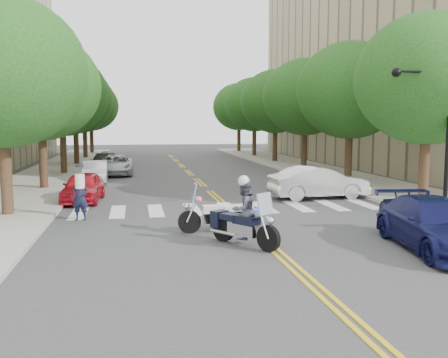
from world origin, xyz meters
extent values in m
plane|color=#38383A|center=(0.00, 0.00, 0.00)|extent=(140.00, 140.00, 0.00)
cube|color=#9E9991|center=(-9.50, 22.00, 0.07)|extent=(5.00, 60.00, 0.15)
cube|color=#9E9991|center=(9.50, 22.00, 0.07)|extent=(5.00, 60.00, 0.15)
cylinder|color=#382316|center=(-8.80, 6.00, 1.66)|extent=(0.44, 0.44, 3.32)
ellipsoid|color=#1B4915|center=(-8.80, 6.00, 5.56)|extent=(6.40, 6.40, 5.76)
cylinder|color=#382316|center=(-8.80, 14.00, 1.66)|extent=(0.44, 0.44, 3.32)
ellipsoid|color=#1B4915|center=(-8.80, 14.00, 5.56)|extent=(6.40, 6.40, 5.76)
cylinder|color=#382316|center=(-8.80, 22.00, 1.66)|extent=(0.44, 0.44, 3.32)
ellipsoid|color=#1B4915|center=(-8.80, 22.00, 5.56)|extent=(6.40, 6.40, 5.76)
cylinder|color=#382316|center=(-8.80, 30.00, 1.66)|extent=(0.44, 0.44, 3.32)
ellipsoid|color=#1B4915|center=(-8.80, 30.00, 5.56)|extent=(6.40, 6.40, 5.76)
cylinder|color=#382316|center=(-8.80, 38.00, 1.66)|extent=(0.44, 0.44, 3.32)
ellipsoid|color=#1B4915|center=(-8.80, 38.00, 5.56)|extent=(6.40, 6.40, 5.76)
cylinder|color=#382316|center=(-8.80, 46.00, 1.66)|extent=(0.44, 0.44, 3.32)
ellipsoid|color=#1B4915|center=(-8.80, 46.00, 5.56)|extent=(6.40, 6.40, 5.76)
cylinder|color=#382316|center=(8.80, 6.00, 1.66)|extent=(0.44, 0.44, 3.32)
ellipsoid|color=#1B4915|center=(8.80, 6.00, 5.56)|extent=(6.40, 6.40, 5.76)
cylinder|color=#382316|center=(8.80, 14.00, 1.66)|extent=(0.44, 0.44, 3.32)
ellipsoid|color=#1B4915|center=(8.80, 14.00, 5.56)|extent=(6.40, 6.40, 5.76)
cylinder|color=#382316|center=(8.80, 22.00, 1.66)|extent=(0.44, 0.44, 3.32)
ellipsoid|color=#1B4915|center=(8.80, 22.00, 5.56)|extent=(6.40, 6.40, 5.76)
cylinder|color=#382316|center=(8.80, 30.00, 1.66)|extent=(0.44, 0.44, 3.32)
ellipsoid|color=#1B4915|center=(8.80, 30.00, 5.56)|extent=(6.40, 6.40, 5.76)
cylinder|color=#382316|center=(8.80, 38.00, 1.66)|extent=(0.44, 0.44, 3.32)
ellipsoid|color=#1B4915|center=(8.80, 38.00, 5.56)|extent=(6.40, 6.40, 5.76)
cylinder|color=#382316|center=(8.80, 46.00, 1.66)|extent=(0.44, 0.44, 3.32)
ellipsoid|color=#1B4915|center=(8.80, 46.00, 5.56)|extent=(6.40, 6.40, 5.76)
cylinder|color=black|center=(8.20, 3.50, 3.00)|extent=(0.16, 0.16, 6.00)
cylinder|color=black|center=(7.00, 3.50, 5.60)|extent=(2.40, 0.10, 0.10)
sphere|color=black|center=(5.90, 3.50, 5.55)|extent=(0.36, 0.36, 0.36)
cylinder|color=black|center=(-0.22, -0.78, 0.39)|extent=(0.57, 0.73, 0.78)
cylinder|color=black|center=(-1.26, 0.72, 0.39)|extent=(0.61, 0.75, 0.78)
cube|color=silver|center=(-0.77, 0.02, 0.51)|extent=(0.88, 1.05, 0.36)
cube|color=black|center=(-0.71, -0.07, 0.80)|extent=(0.79, 0.89, 0.25)
cube|color=black|center=(-1.06, 0.44, 0.82)|extent=(0.73, 0.78, 0.18)
cube|color=black|center=(-1.35, 0.86, 0.68)|extent=(0.61, 0.57, 0.51)
cube|color=#8C99A5|center=(-0.31, -0.66, 1.37)|extent=(0.57, 0.47, 0.62)
cube|color=red|center=(-0.30, -0.42, 1.16)|extent=(0.16, 0.16, 0.09)
cube|color=#0C26E5|center=(-0.53, -0.57, 1.16)|extent=(0.16, 0.16, 0.09)
imported|color=#474C56|center=(-0.77, 0.02, 1.10)|extent=(1.10, 1.06, 1.80)
sphere|color=silver|center=(-0.77, 0.02, 1.95)|extent=(0.34, 0.34, 0.34)
cylinder|color=black|center=(-2.17, 2.00, 0.38)|extent=(0.77, 0.16, 0.77)
cylinder|color=black|center=(-0.37, 2.00, 0.38)|extent=(0.77, 0.20, 0.77)
cube|color=silver|center=(-1.21, 2.00, 0.51)|extent=(1.02, 0.36, 0.36)
cube|color=silver|center=(-1.33, 2.00, 0.79)|extent=(0.79, 0.41, 0.25)
cube|color=silver|center=(-0.71, 2.00, 0.81)|extent=(0.62, 0.45, 0.18)
cube|color=silver|center=(-0.20, 2.00, 0.68)|extent=(0.34, 0.50, 0.51)
cube|color=#8C99A5|center=(-2.03, 2.00, 1.35)|extent=(0.17, 0.56, 0.62)
cube|color=red|center=(-1.84, 1.87, 1.15)|extent=(0.11, 0.11, 0.09)
cube|color=#0C26E5|center=(-1.84, 2.14, 1.15)|extent=(0.11, 0.11, 0.09)
imported|color=#171B34|center=(-5.96, 4.95, 0.84)|extent=(0.67, 0.50, 1.68)
imported|color=white|center=(4.83, 8.50, 0.79)|extent=(4.88, 1.98, 1.58)
imported|color=#111448|center=(4.58, -1.40, 0.74)|extent=(2.68, 5.34, 1.49)
imported|color=red|center=(-6.30, 9.50, 0.69)|extent=(1.92, 4.17, 1.38)
imported|color=silver|center=(-6.30, 16.98, 0.67)|extent=(1.53, 4.09, 1.33)
imported|color=#B7BBBF|center=(-5.20, 21.45, 0.69)|extent=(2.31, 4.97, 1.38)
imported|color=black|center=(-6.30, 24.50, 0.63)|extent=(1.96, 4.43, 1.27)
imported|color=#A7A7AD|center=(-6.30, 31.02, 0.60)|extent=(1.59, 3.61, 1.21)
camera|label=1|loc=(-3.94, -14.23, 3.67)|focal=40.00mm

